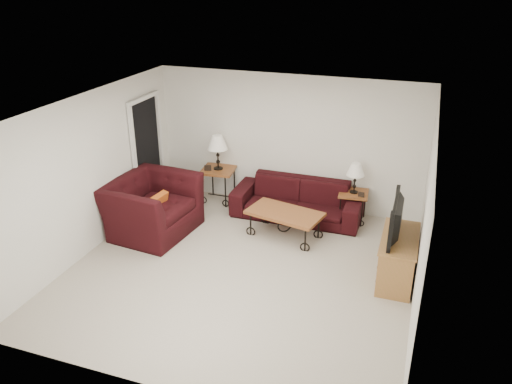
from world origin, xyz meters
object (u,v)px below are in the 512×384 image
lamp_left (218,152)px  television (401,219)px  armchair (151,206)px  tv_stand (398,258)px  coffee_table (284,224)px  backpack (335,216)px  sofa (297,200)px  side_table_right (353,206)px  lamp_right (355,178)px  side_table_left (219,185)px

lamp_left → television: size_ratio=0.65×
armchair → tv_stand: bearing=-85.8°
coffee_table → backpack: 0.97m
lamp_left → tv_stand: bearing=-25.4°
sofa → side_table_right: (0.98, 0.18, -0.06)m
side_table_right → tv_stand: bearing=-61.2°
lamp_right → backpack: bearing=-126.8°
coffee_table → armchair: bearing=-165.7°
television → coffee_table: bearing=-110.2°
coffee_table → television: television is taller
side_table_right → coffee_table: bearing=-135.4°
lamp_left → television: (3.49, -1.67, -0.02)m
coffee_table → armchair: size_ratio=0.84×
armchair → tv_stand: (4.11, -0.13, -0.13)m
armchair → television: television is taller
lamp_left → armchair: lamp_left is taller
side_table_left → backpack: side_table_left is taller
coffee_table → armchair: 2.29m
side_table_left → television: bearing=-25.5°
lamp_left → coffee_table: 2.03m
lamp_left → television: bearing=-25.5°
side_table_right → sofa: bearing=-169.6°
coffee_table → tv_stand: size_ratio=1.07×
sofa → lamp_right: 1.11m
sofa → side_table_left: bearing=173.6°
lamp_right → side_table_right: bearing=0.0°
sofa → side_table_right: 1.00m
sofa → side_table_left: (-1.62, 0.18, -0.01)m
coffee_table → side_table_right: bearing=44.6°
lamp_left → lamp_right: lamp_left is taller
side_table_right → lamp_right: lamp_right is taller
sofa → television: size_ratio=2.27×
lamp_left → side_table_right: bearing=0.0°
lamp_right → tv_stand: lamp_right is taller
tv_stand → backpack: (-1.17, 1.33, -0.14)m
side_table_right → tv_stand: size_ratio=0.48×
side_table_left → coffee_table: side_table_left is taller
tv_stand → television: bearing=180.0°
lamp_left → television: lamp_left is taller
side_table_left → lamp_left: size_ratio=1.00×
side_table_right → armchair: 3.54m
side_table_right → television: 2.02m
backpack → sofa: bearing=158.1°
sofa → armchair: armchair is taller
lamp_left → tv_stand: size_ratio=0.58×
side_table_left → tv_stand: size_ratio=0.58×
tv_stand → television: 0.64m
lamp_right → coffee_table: bearing=-135.4°
side_table_left → coffee_table: bearing=-31.2°
side_table_right → television: bearing=-61.8°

